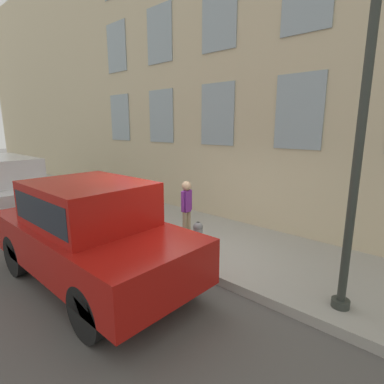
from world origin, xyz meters
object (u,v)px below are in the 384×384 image
Objects in this scene: fire_hydrant at (198,237)px; person at (187,205)px; street_lamp at (368,72)px; parked_car_red_near at (90,229)px.

person is (0.41, 0.72, 0.51)m from fire_hydrant.
person is 4.43m from street_lamp.
fire_hydrant is 0.15× the size of parked_car_red_near.
fire_hydrant is 2.24m from parked_car_red_near.
parked_car_red_near is at bearing 158.92° from fire_hydrant.
parked_car_red_near reaches higher than fire_hydrant.
parked_car_red_near is at bearing 100.36° from person.
street_lamp is (-0.49, -3.64, 2.48)m from person.
person is at bearing 60.36° from fire_hydrant.
street_lamp is at bearing -62.18° from parked_car_red_near.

